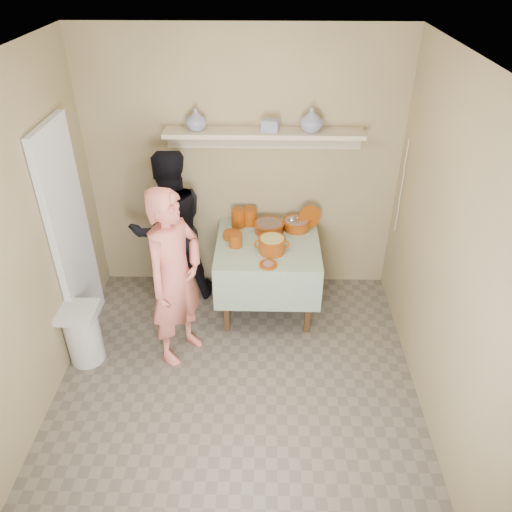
{
  "coord_description": "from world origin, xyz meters",
  "views": [
    {
      "loc": [
        0.23,
        -2.72,
        3.22
      ],
      "look_at": [
        0.15,
        0.75,
        0.95
      ],
      "focal_mm": 35.0,
      "sensor_mm": 36.0,
      "label": 1
    }
  ],
  "objects_px": {
    "cazuela_rice": "(272,244)",
    "serving_table": "(268,253)",
    "person_helper": "(170,229)",
    "person_cook": "(175,278)",
    "trash_bin": "(83,334)"
  },
  "relations": [
    {
      "from": "person_cook",
      "to": "cazuela_rice",
      "type": "distance_m",
      "value": 0.95
    },
    {
      "from": "person_cook",
      "to": "person_helper",
      "type": "distance_m",
      "value": 0.85
    },
    {
      "from": "person_helper",
      "to": "person_cook",
      "type": "bearing_deg",
      "value": 80.62
    },
    {
      "from": "serving_table",
      "to": "trash_bin",
      "type": "height_order",
      "value": "serving_table"
    },
    {
      "from": "trash_bin",
      "to": "person_cook",
      "type": "bearing_deg",
      "value": 8.08
    },
    {
      "from": "person_helper",
      "to": "trash_bin",
      "type": "relative_size",
      "value": 2.85
    },
    {
      "from": "person_cook",
      "to": "trash_bin",
      "type": "bearing_deg",
      "value": 129.73
    },
    {
      "from": "person_helper",
      "to": "trash_bin",
      "type": "distance_m",
      "value": 1.26
    },
    {
      "from": "cazuela_rice",
      "to": "serving_table",
      "type": "bearing_deg",
      "value": 102.3
    },
    {
      "from": "cazuela_rice",
      "to": "trash_bin",
      "type": "xyz_separation_m",
      "value": [
        -1.63,
        -0.62,
        -0.56
      ]
    },
    {
      "from": "trash_bin",
      "to": "serving_table",
      "type": "bearing_deg",
      "value": 26.28
    },
    {
      "from": "person_helper",
      "to": "serving_table",
      "type": "distance_m",
      "value": 0.98
    },
    {
      "from": "serving_table",
      "to": "trash_bin",
      "type": "relative_size",
      "value": 1.74
    },
    {
      "from": "cazuela_rice",
      "to": "trash_bin",
      "type": "relative_size",
      "value": 0.59
    },
    {
      "from": "serving_table",
      "to": "trash_bin",
      "type": "bearing_deg",
      "value": -153.72
    }
  ]
}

